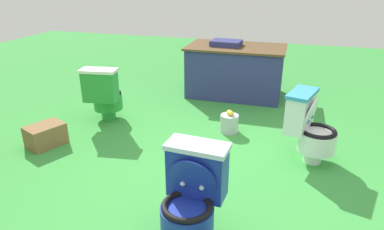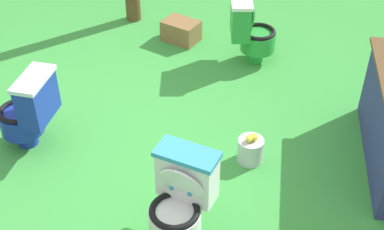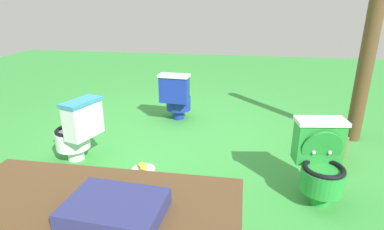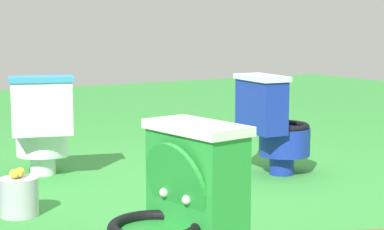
{
  "view_description": "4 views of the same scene",
  "coord_description": "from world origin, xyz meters",
  "px_view_note": "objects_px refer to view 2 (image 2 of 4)",
  "views": [
    {
      "loc": [
        0.69,
        -2.7,
        1.82
      ],
      "look_at": [
        -0.2,
        0.26,
        0.54
      ],
      "focal_mm": 32.56,
      "sensor_mm": 36.0,
      "label": 1
    },
    {
      "loc": [
        3.43,
        1.16,
        3.12
      ],
      "look_at": [
        -0.03,
        0.61,
        0.38
      ],
      "focal_mm": 50.24,
      "sensor_mm": 36.0,
      "label": 2
    },
    {
      "loc": [
        -0.88,
        3.6,
        1.7
      ],
      "look_at": [
        -0.26,
        0.04,
        0.39
      ],
      "focal_mm": 29.44,
      "sensor_mm": 36.0,
      "label": 3
    },
    {
      "loc": [
        -3.8,
        2.2,
        1.12
      ],
      "look_at": [
        -0.06,
        0.01,
        0.51
      ],
      "focal_mm": 64.72,
      "sensor_mm": 36.0,
      "label": 4
    }
  ],
  "objects_px": {
    "toilet_white": "(181,199)",
    "lemon_bucket": "(250,149)",
    "toilet_blue": "(29,110)",
    "toilet_green": "(250,30)",
    "small_crate": "(181,31)"
  },
  "relations": [
    {
      "from": "toilet_green",
      "to": "lemon_bucket",
      "type": "relative_size",
      "value": 2.63
    },
    {
      "from": "toilet_white",
      "to": "lemon_bucket",
      "type": "height_order",
      "value": "toilet_white"
    },
    {
      "from": "toilet_green",
      "to": "lemon_bucket",
      "type": "bearing_deg",
      "value": -3.54
    },
    {
      "from": "lemon_bucket",
      "to": "small_crate",
      "type": "bearing_deg",
      "value": -153.86
    },
    {
      "from": "toilet_blue",
      "to": "toilet_green",
      "type": "height_order",
      "value": "same"
    },
    {
      "from": "lemon_bucket",
      "to": "toilet_white",
      "type": "bearing_deg",
      "value": -26.11
    },
    {
      "from": "toilet_white",
      "to": "small_crate",
      "type": "bearing_deg",
      "value": -63.61
    },
    {
      "from": "toilet_white",
      "to": "lemon_bucket",
      "type": "xyz_separation_m",
      "value": [
        -0.89,
        0.43,
        -0.26
      ]
    },
    {
      "from": "toilet_green",
      "to": "small_crate",
      "type": "distance_m",
      "value": 0.89
    },
    {
      "from": "toilet_white",
      "to": "small_crate",
      "type": "distance_m",
      "value": 2.84
    },
    {
      "from": "toilet_white",
      "to": "toilet_green",
      "type": "relative_size",
      "value": 1.0
    },
    {
      "from": "small_crate",
      "to": "toilet_green",
      "type": "bearing_deg",
      "value": 68.64
    },
    {
      "from": "toilet_white",
      "to": "toilet_green",
      "type": "height_order",
      "value": "same"
    },
    {
      "from": "toilet_blue",
      "to": "small_crate",
      "type": "xyz_separation_m",
      "value": [
        -1.99,
        0.95,
        -0.25
      ]
    },
    {
      "from": "toilet_white",
      "to": "lemon_bucket",
      "type": "bearing_deg",
      "value": -99.83
    }
  ]
}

